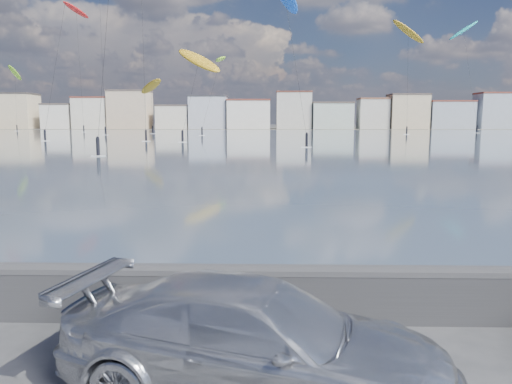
% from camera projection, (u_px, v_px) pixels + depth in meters
% --- Properties ---
extents(bay_water, '(500.00, 177.00, 0.00)m').
position_uv_depth(bay_water, '(262.00, 138.00, 96.98)').
color(bay_water, '#374A56').
rests_on(bay_water, ground).
extents(far_shore_strip, '(500.00, 60.00, 0.00)m').
position_uv_depth(far_shore_strip, '(265.00, 128.00, 204.31)').
color(far_shore_strip, '#4C473D').
rests_on(far_shore_strip, ground).
extents(seawall, '(400.00, 0.36, 1.08)m').
position_uv_depth(seawall, '(199.00, 290.00, 9.05)').
color(seawall, '#28282B').
rests_on(seawall, ground).
extents(far_buildings, '(240.79, 13.26, 14.60)m').
position_uv_depth(far_buildings, '(268.00, 113.00, 189.56)').
color(far_buildings, beige).
rests_on(far_buildings, ground).
extents(car_silver, '(5.64, 3.39, 1.53)m').
position_uv_depth(car_silver, '(256.00, 341.00, 6.56)').
color(car_silver, silver).
rests_on(car_silver, ground).
extents(kitesurfer_1, '(10.12, 16.89, 17.44)m').
position_uv_depth(kitesurfer_1, '(199.00, 61.00, 89.96)').
color(kitesurfer_1, '#BF8C19').
rests_on(kitesurfer_1, ground).
extents(kitesurfer_3, '(7.76, 14.33, 37.49)m').
position_uv_depth(kitesurfer_3, '(76.00, 11.00, 146.38)').
color(kitesurfer_3, red).
rests_on(kitesurfer_3, ground).
extents(kitesurfer_7, '(5.60, 12.01, 21.25)m').
position_uv_depth(kitesurfer_7, '(15.00, 74.00, 160.05)').
color(kitesurfer_7, '#8CD826').
rests_on(kitesurfer_7, ground).
extents(kitesurfer_10, '(10.16, 16.25, 29.62)m').
position_uv_depth(kitesurfer_10, '(408.00, 33.00, 129.73)').
color(kitesurfer_10, '#BF8C19').
rests_on(kitesurfer_10, ground).
extents(kitesurfer_12, '(8.52, 15.22, 31.91)m').
position_uv_depth(kitesurfer_12, '(464.00, 32.00, 142.85)').
color(kitesurfer_12, '#19BFBF').
rests_on(kitesurfer_12, ground).
extents(kitesurfer_15, '(5.27, 18.63, 19.87)m').
position_uv_depth(kitesurfer_15, '(220.00, 60.00, 123.47)').
color(kitesurfer_15, '#8CD826').
rests_on(kitesurfer_15, ground).
extents(kitesurfer_17, '(9.01, 19.86, 15.36)m').
position_uv_depth(kitesurfer_17, '(151.00, 87.00, 139.57)').
color(kitesurfer_17, '#BF8C19').
rests_on(kitesurfer_17, ground).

